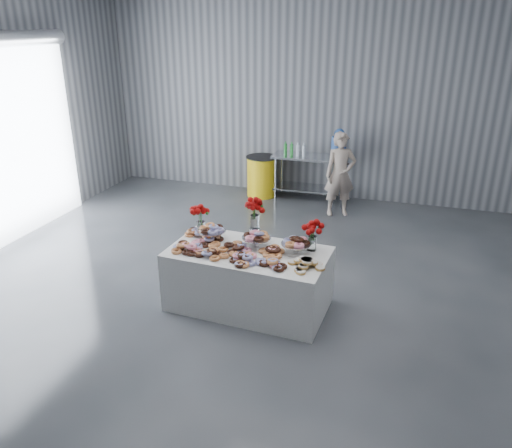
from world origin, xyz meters
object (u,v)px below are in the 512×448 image
Objects in this scene: water_jug at (339,145)px; person at (340,174)px; trash_barrel at (262,176)px; display_table at (248,279)px; prep_table at (311,170)px.

person is (0.14, -0.60, -0.39)m from water_jug.
trash_barrel is at bearing 180.00° from water_jug.
person is 1.87× the size of trash_barrel.
display_table is 4.13m from prep_table.
prep_table is 0.99× the size of person.
display_table is 3.43× the size of water_jug.
display_table is at bearing -88.93° from prep_table.
prep_table reaches higher than trash_barrel.
display_table is 1.25× the size of person.
water_jug is at bearing 84.14° from display_table.
display_table is at bearing -75.30° from trash_barrel.
person is at bearing -76.53° from water_jug.
display_table is 4.26m from trash_barrel.
trash_barrel is (-1.00, -0.00, -0.21)m from prep_table.
prep_table is at bearing 180.00° from water_jug.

